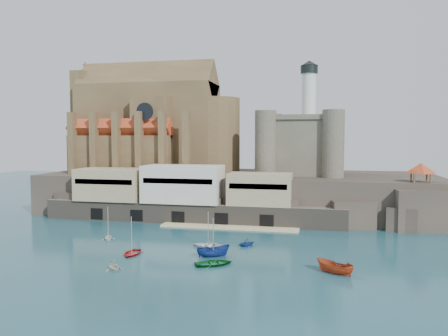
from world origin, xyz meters
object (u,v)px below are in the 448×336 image
church (154,128)px  boat_1 (114,270)px  pavilion (421,169)px  castle_keep (300,142)px  boat_2 (213,256)px  boat_0 (132,254)px

church → boat_1: church is taller
church → pavilion: 68.65m
castle_keep → boat_2: size_ratio=5.26×
boat_2 → castle_keep: bearing=-42.1°
church → boat_2: 58.74m
castle_keep → boat_2: 50.75m
church → boat_1: size_ratio=14.57×
church → castle_keep: (40.21, -0.78, -3.81)m
castle_keep → boat_1: (-24.74, -55.80, -18.31)m
boat_1 → church: bearing=60.4°
boat_0 → boat_1: (0.89, -8.32, 0.00)m
castle_keep → church: bearing=178.9°
castle_keep → boat_0: 56.98m
castle_keep → boat_0: size_ratio=5.69×
pavilion → boat_2: size_ratio=1.15×
castle_keep → boat_2: bearing=-104.7°
church → castle_keep: bearing=-1.1°
church → boat_2: size_ratio=8.44×
church → boat_2: (28.18, -46.55, -22.13)m
boat_1 → boat_2: boat_2 is taller
church → boat_0: 55.05m
castle_keep → boat_0: bearing=-118.4°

